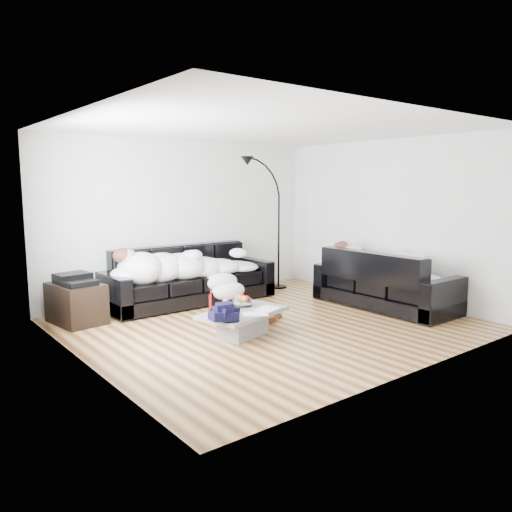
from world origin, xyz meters
TOP-DOWN VIEW (x-y plane):
  - ground at (0.00, 0.00)m, footprint 5.00×5.00m
  - wall_back at (0.00, 2.25)m, footprint 5.00×0.02m
  - wall_left at (-2.50, 0.00)m, footprint 0.02×4.50m
  - wall_right at (2.50, 0.00)m, footprint 0.02×4.50m
  - ceiling at (0.00, 0.00)m, footprint 5.00×5.00m
  - sofa_back at (-0.20, 1.74)m, footprint 2.74×0.95m
  - sofa_right at (2.01, -0.36)m, footprint 0.94×2.19m
  - sleeper_back at (-0.20, 1.69)m, footprint 2.32×0.80m
  - sleeper_right at (2.01, -0.36)m, footprint 0.79×1.87m
  - teal_cushion at (1.95, 0.32)m, footprint 0.42×0.38m
  - coffee_table at (-0.61, -0.21)m, footprint 1.23×0.90m
  - fruit_bowl at (-0.47, -0.01)m, footprint 0.26×0.26m
  - wine_glass_a at (-0.80, -0.11)m, footprint 0.08×0.08m
  - wine_glass_b at (-0.90, -0.21)m, footprint 0.07×0.07m
  - wine_glass_c at (-0.70, -0.21)m, footprint 0.09×0.09m
  - candle_left at (-0.99, -0.04)m, footprint 0.05×0.05m
  - candle_right at (-0.92, 0.02)m, footprint 0.05×0.05m
  - newspaper_a at (-0.31, -0.33)m, footprint 0.36×0.32m
  - newspaper_b at (-0.59, -0.44)m, footprint 0.37×0.34m
  - navy_jacket at (-1.03, -0.45)m, footprint 0.35×0.30m
  - shoes at (0.08, 0.10)m, footprint 0.41×0.30m
  - av_cabinet at (-2.04, 1.68)m, footprint 0.65×0.87m
  - stereo at (-2.04, 1.68)m, footprint 0.48×0.40m
  - floor_lamp at (1.68, 1.77)m, footprint 0.81×0.54m

SIDE VIEW (x-z plane):
  - ground at x=0.00m, z-range 0.00..0.00m
  - shoes at x=0.08m, z-range 0.00..0.09m
  - coffee_table at x=-0.61m, z-range 0.00..0.32m
  - av_cabinet at x=-2.04m, z-range 0.00..0.55m
  - newspaper_a at x=-0.31m, z-range 0.33..0.33m
  - newspaper_b at x=-0.59m, z-range 0.33..0.33m
  - wine_glass_b at x=-0.90m, z-range 0.32..0.48m
  - fruit_bowl at x=-0.47m, z-range 0.32..0.48m
  - wine_glass_a at x=-0.80m, z-range 0.32..0.49m
  - wine_glass_c at x=-0.70m, z-range 0.32..0.50m
  - candle_left at x=-0.99m, z-range 0.32..0.54m
  - sofa_right at x=2.01m, z-range 0.00..0.89m
  - sofa_back at x=-0.20m, z-range 0.00..0.90m
  - candle_right at x=-0.92m, z-range 0.32..0.58m
  - navy_jacket at x=-1.03m, z-range 0.40..0.56m
  - stereo at x=-2.04m, z-range 0.55..0.68m
  - sleeper_right at x=2.01m, z-range 0.42..0.88m
  - sleeper_back at x=-0.20m, z-range 0.42..0.88m
  - teal_cushion at x=1.95m, z-range 0.62..0.82m
  - floor_lamp at x=1.68m, z-range 0.00..2.07m
  - wall_back at x=0.00m, z-range 0.00..2.60m
  - wall_left at x=-2.50m, z-range 0.00..2.60m
  - wall_right at x=2.50m, z-range 0.00..2.60m
  - ceiling at x=0.00m, z-range 2.60..2.60m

